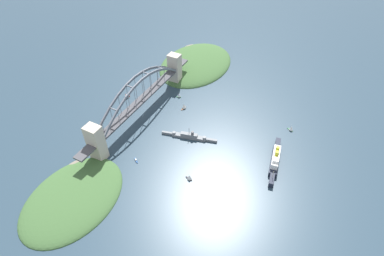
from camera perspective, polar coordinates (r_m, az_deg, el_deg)
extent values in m
plane|color=#283D4C|center=(447.97, -9.02, 2.48)|extent=(1400.00, 1400.00, 0.00)
cube|color=#BCB29E|center=(494.46, -3.19, 10.78)|extent=(14.35, 18.37, 49.45)
cube|color=#BCB29E|center=(383.11, -17.22, -2.60)|extent=(14.35, 18.37, 49.45)
cube|color=#47474C|center=(432.41, -9.38, 5.02)|extent=(169.41, 12.94, 2.40)
cube|color=#47474C|center=(508.30, -2.08, 11.84)|extent=(24.00, 12.94, 2.40)
cube|color=#47474C|center=(374.50, -19.12, -4.37)|extent=(24.00, 12.94, 2.40)
cube|color=slate|center=(484.65, -4.59, 10.93)|extent=(19.53, 1.80, 15.33)
cube|color=slate|center=(466.25, -5.81, 11.09)|extent=(19.22, 1.80, 12.70)
cube|color=slate|center=(449.54, -7.11, 10.95)|extent=(18.85, 1.80, 10.05)
cube|color=slate|center=(434.55, -8.46, 10.47)|extent=(18.41, 1.80, 7.36)
cube|color=slate|center=(421.35, -9.87, 9.63)|extent=(17.91, 1.80, 4.60)
cube|color=slate|center=(410.05, -11.30, 8.41)|extent=(17.91, 1.80, 4.60)
cube|color=slate|center=(400.82, -12.74, 6.78)|extent=(18.41, 1.80, 7.36)
cube|color=slate|center=(393.87, -14.16, 4.74)|extent=(18.85, 1.80, 10.05)
cube|color=slate|center=(389.43, -15.55, 2.32)|extent=(19.22, 1.80, 12.70)
cube|color=slate|center=(387.77, -16.88, -0.46)|extent=(19.53, 1.80, 15.33)
cube|color=slate|center=(479.31, -3.38, 10.61)|extent=(19.53, 1.80, 15.33)
cube|color=slate|center=(460.70, -4.57, 10.76)|extent=(19.22, 1.80, 12.70)
cube|color=slate|center=(443.78, -5.83, 10.60)|extent=(18.85, 1.80, 10.05)
cube|color=slate|center=(428.59, -7.16, 10.12)|extent=(18.41, 1.80, 7.36)
cube|color=slate|center=(415.20, -8.55, 9.26)|extent=(17.91, 1.80, 4.60)
cube|color=slate|center=(403.74, -9.96, 8.01)|extent=(17.91, 1.80, 4.60)
cube|color=slate|center=(394.36, -11.40, 6.35)|extent=(18.41, 1.80, 7.36)
cube|color=slate|center=(387.29, -12.83, 4.28)|extent=(18.85, 1.80, 10.05)
cube|color=slate|center=(382.77, -14.23, 1.81)|extent=(19.22, 1.80, 12.70)
cube|color=slate|center=(381.09, -15.58, -1.03)|extent=(19.53, 1.80, 15.33)
cube|color=slate|center=(491.66, -3.41, 10.63)|extent=(1.40, 11.64, 1.40)
cube|color=slate|center=(454.64, -5.83, 10.93)|extent=(1.40, 11.64, 1.40)
cube|color=slate|center=(424.47, -8.51, 9.96)|extent=(1.40, 11.64, 1.40)
cube|color=slate|center=(401.74, -11.36, 7.48)|extent=(1.40, 11.64, 1.40)
cube|color=slate|center=(387.76, -14.21, 3.38)|extent=(1.40, 11.64, 1.40)
cube|color=slate|center=(384.48, -16.89, -2.23)|extent=(1.40, 11.64, 1.40)
cylinder|color=slate|center=(478.08, -5.15, 10.49)|extent=(0.56, 0.56, 11.54)
cylinder|color=slate|center=(472.67, -3.93, 10.16)|extent=(0.56, 0.56, 11.54)
cylinder|color=slate|center=(463.15, -6.35, 9.97)|extent=(0.56, 0.56, 21.44)
cylinder|color=slate|center=(457.56, -5.11, 9.62)|extent=(0.56, 0.56, 21.44)
cylinder|color=slate|center=(449.23, -7.61, 9.25)|extent=(0.56, 0.56, 28.52)
cylinder|color=slate|center=(443.48, -6.35, 8.89)|extent=(0.56, 0.56, 28.52)
cylinder|color=slate|center=(436.41, -8.93, 8.33)|extent=(0.56, 0.56, 32.76)
cylinder|color=slate|center=(430.48, -7.65, 7.95)|extent=(0.56, 0.56, 32.76)
cylinder|color=slate|center=(424.74, -10.30, 7.19)|extent=(0.56, 0.56, 34.18)
cylinder|color=slate|center=(418.65, -9.00, 6.79)|extent=(0.56, 0.56, 34.18)
cylinder|color=slate|center=(414.33, -11.70, 5.83)|extent=(0.56, 0.56, 32.76)
cylinder|color=slate|center=(408.08, -10.40, 5.40)|extent=(0.56, 0.56, 32.76)
cylinder|color=slate|center=(405.28, -13.14, 4.24)|extent=(0.56, 0.56, 28.52)
cylinder|color=slate|center=(398.89, -11.83, 3.77)|extent=(0.56, 0.56, 28.52)
cylinder|color=slate|center=(397.70, -14.60, 2.42)|extent=(0.56, 0.56, 21.44)
cylinder|color=slate|center=(391.18, -13.29, 1.92)|extent=(0.56, 0.56, 21.44)
cylinder|color=slate|center=(391.71, -16.08, 0.38)|extent=(0.56, 0.56, 11.54)
cylinder|color=slate|center=(385.09, -14.77, -0.16)|extent=(0.56, 0.56, 11.54)
ellipsoid|color=#3D6033|center=(553.21, 0.72, 11.60)|extent=(155.99, 113.58, 23.44)
ellipsoid|color=#756B5B|center=(592.77, -0.43, 13.88)|extent=(54.60, 34.07, 12.89)
ellipsoid|color=#3D6033|center=(369.49, -20.99, -12.01)|extent=(124.83, 93.10, 17.05)
ellipsoid|color=#756B5B|center=(393.52, -20.86, -7.59)|extent=(43.69, 27.93, 9.38)
cube|color=#1E2333|center=(387.72, 14.96, -5.89)|extent=(46.72, 17.21, 6.94)
cube|color=#1E2333|center=(367.46, 14.40, -9.32)|extent=(15.93, 7.73, 6.94)
cube|color=#1E2333|center=(409.25, 15.46, -2.82)|extent=(16.11, 8.74, 6.94)
cube|color=white|center=(382.58, 15.15, -5.19)|extent=(35.20, 13.83, 7.30)
cube|color=white|center=(372.26, 15.13, -5.67)|extent=(8.67, 8.21, 3.20)
cylinder|color=yellow|center=(376.09, 15.32, -4.61)|extent=(4.20, 4.20, 7.53)
cylinder|color=yellow|center=(381.55, 15.45, -3.79)|extent=(4.20, 4.20, 7.53)
cylinder|color=tan|center=(362.25, 14.67, -8.26)|extent=(0.50, 0.50, 10.00)
cube|color=slate|center=(406.02, -0.53, -1.61)|extent=(17.65, 44.61, 3.69)
cube|color=slate|center=(412.14, -4.54, -0.95)|extent=(6.61, 15.07, 3.69)
cube|color=slate|center=(401.98, 3.58, -2.28)|extent=(7.18, 15.21, 3.69)
cube|color=slate|center=(403.47, -0.53, -1.24)|extent=(10.70, 22.81, 3.64)
cylinder|color=slate|center=(407.98, -3.32, -0.86)|extent=(4.54, 4.54, 2.20)
cylinder|color=slate|center=(400.95, 2.30, -1.77)|extent=(4.54, 4.54, 2.20)
cylinder|color=slate|center=(398.77, -0.54, -0.53)|extent=(0.60, 0.60, 10.00)
cylinder|color=#4C4C51|center=(399.95, 0.08, -0.92)|extent=(3.57, 3.57, 4.40)
cylinder|color=#B7B7B2|center=(485.39, -11.63, 5.74)|extent=(1.81, 6.21, 0.90)
cylinder|color=#B7B7B2|center=(483.45, -11.79, 5.54)|extent=(1.81, 6.21, 0.90)
cylinder|color=maroon|center=(484.81, -11.64, 5.83)|extent=(0.14, 0.14, 1.08)
cylinder|color=maroon|center=(482.87, -11.80, 5.63)|extent=(0.14, 0.14, 1.08)
ellipsoid|color=beige|center=(483.13, -11.74, 5.85)|extent=(2.38, 7.17, 1.34)
cylinder|color=maroon|center=(481.71, -11.41, 5.78)|extent=(1.38, 0.98, 1.28)
cube|color=beige|center=(482.40, -11.66, 5.88)|extent=(10.64, 3.25, 0.20)
cube|color=beige|center=(484.46, -12.07, 5.93)|extent=(4.11, 1.68, 0.12)
cube|color=maroon|center=(483.71, -12.09, 6.05)|extent=(0.28, 1.11, 1.50)
cube|color=brown|center=(452.35, -1.56, 3.61)|extent=(6.56, 3.68, 0.83)
cube|color=brown|center=(449.98, -1.91, 3.35)|extent=(2.25, 1.51, 0.83)
cube|color=brown|center=(454.73, -1.22, 3.86)|extent=(2.29, 1.72, 0.83)
cylinder|color=tan|center=(449.08, -1.62, 4.04)|extent=(0.16, 0.16, 8.65)
cone|color=white|center=(450.39, -1.46, 4.11)|extent=(6.73, 6.73, 6.92)
cube|color=#2D6B3D|center=(438.39, 17.58, -0.31)|extent=(4.19, 5.98, 0.70)
cube|color=#2D6B3D|center=(439.64, 17.20, -0.06)|extent=(1.65, 2.09, 0.70)
cube|color=#2D6B3D|center=(437.16, 17.96, -0.56)|extent=(1.84, 2.17, 0.70)
cylinder|color=tan|center=(435.75, 17.65, 0.14)|extent=(0.16, 0.16, 7.93)
cone|color=white|center=(435.46, 17.81, -0.01)|extent=(6.57, 6.57, 6.34)
cube|color=#2D6B3D|center=(474.59, -2.48, 5.74)|extent=(3.35, 4.96, 1.00)
cube|color=#2D6B3D|center=(475.08, -2.84, 5.77)|extent=(1.33, 1.73, 1.00)
cube|color=#2D6B3D|center=(474.12, -2.11, 5.71)|extent=(1.49, 1.79, 1.00)
cylinder|color=tan|center=(472.06, -2.54, 6.16)|extent=(0.16, 0.16, 7.69)
cone|color=white|center=(472.08, -2.38, 6.11)|extent=(5.38, 5.38, 6.15)
cube|color=black|center=(361.72, -0.58, -9.28)|extent=(3.64, 5.93, 0.84)
cube|color=black|center=(363.24, -1.03, -8.98)|extent=(1.50, 2.04, 0.84)
cube|color=black|center=(360.24, -0.13, -9.58)|extent=(1.72, 2.09, 0.84)
cylinder|color=tan|center=(358.63, -0.64, -8.83)|extent=(0.16, 0.16, 7.51)
cone|color=white|center=(358.27, -0.44, -9.00)|extent=(6.03, 6.03, 6.01)
cube|color=#234C8C|center=(385.38, -10.24, -5.89)|extent=(4.84, 5.76, 1.00)
cube|color=#234C8C|center=(382.92, -10.05, -6.27)|extent=(1.97, 2.17, 1.00)
cube|color=#234C8C|center=(387.86, -10.43, -5.52)|extent=(2.15, 2.29, 1.00)
cube|color=beige|center=(385.13, -10.30, -5.73)|extent=(2.92, 3.22, 0.94)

